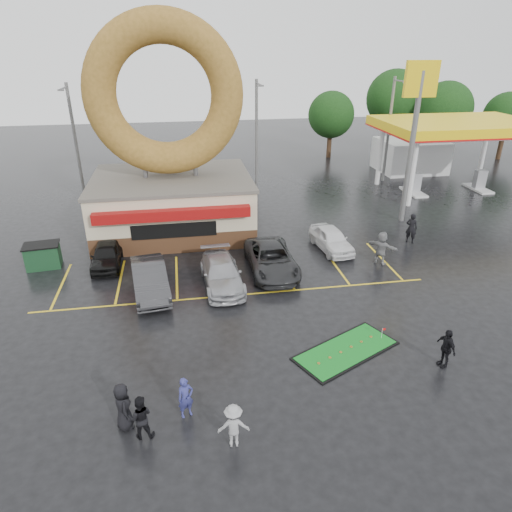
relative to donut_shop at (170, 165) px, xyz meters
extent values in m
plane|color=black|center=(3.00, -12.97, -4.46)|extent=(120.00, 120.00, 0.00)
cube|color=#472B19|center=(0.00, 0.03, -3.86)|extent=(10.00, 8.00, 1.20)
cube|color=beige|center=(0.00, 0.03, -2.11)|extent=(10.00, 8.00, 2.30)
cube|color=#59544C|center=(0.00, 0.03, -0.86)|extent=(10.20, 8.20, 0.20)
cube|color=maroon|center=(0.00, -4.27, -1.86)|extent=(9.00, 0.60, 0.60)
cylinder|color=slate|center=(-1.60, 0.03, -0.16)|extent=(0.30, 0.30, 1.20)
cylinder|color=slate|center=(1.60, 0.03, -0.16)|extent=(0.30, 0.30, 1.20)
torus|color=brown|center=(0.00, 0.03, 4.24)|extent=(9.60, 2.00, 9.60)
cylinder|color=silver|center=(18.00, 2.03, -1.96)|extent=(0.40, 0.40, 5.00)
cylinder|color=silver|center=(18.00, 8.03, -1.96)|extent=(0.40, 0.40, 5.00)
cylinder|color=silver|center=(28.00, 8.03, -1.96)|extent=(0.40, 0.40, 5.00)
cube|color=silver|center=(23.00, 5.03, 0.79)|extent=(12.00, 8.00, 0.50)
cube|color=yellow|center=(23.00, 5.03, 1.09)|extent=(12.30, 8.30, 0.70)
cube|color=#99999E|center=(20.00, 5.03, -3.56)|extent=(0.90, 0.60, 1.60)
cube|color=#99999E|center=(26.00, 5.03, -3.56)|extent=(0.90, 0.60, 1.60)
cube|color=silver|center=(23.00, 12.03, -2.96)|extent=(6.00, 5.00, 3.00)
cylinder|color=slate|center=(16.00, -0.97, 0.54)|extent=(0.36, 0.36, 10.00)
cube|color=yellow|center=(16.00, -0.97, 5.04)|extent=(2.20, 0.30, 2.20)
cylinder|color=slate|center=(-7.00, 7.03, 0.04)|extent=(0.24, 0.24, 9.00)
cylinder|color=slate|center=(-7.00, 6.03, 4.24)|extent=(0.12, 2.00, 0.12)
cube|color=slate|center=(-7.00, 5.03, 4.19)|extent=(0.40, 0.18, 0.12)
cylinder|color=slate|center=(7.00, 8.03, 0.04)|extent=(0.24, 0.24, 9.00)
cylinder|color=slate|center=(7.00, 7.03, 4.24)|extent=(0.12, 2.00, 0.12)
cube|color=slate|center=(7.00, 6.03, 4.19)|extent=(0.40, 0.18, 0.12)
cylinder|color=slate|center=(19.00, 9.03, 0.04)|extent=(0.24, 0.24, 9.00)
cylinder|color=slate|center=(19.00, 8.03, 4.24)|extent=(0.12, 2.00, 0.12)
cube|color=slate|center=(19.00, 7.03, 4.19)|extent=(0.40, 0.18, 0.12)
cylinder|color=#332114|center=(29.00, 17.03, -3.02)|extent=(0.50, 0.50, 2.88)
sphere|color=black|center=(29.00, 17.03, 0.74)|extent=(5.60, 5.60, 5.60)
cylinder|color=#332114|center=(35.00, 15.03, -3.20)|extent=(0.50, 0.50, 2.52)
sphere|color=black|center=(35.00, 15.03, 0.09)|extent=(4.90, 4.90, 4.90)
cylinder|color=#332114|center=(25.00, 21.03, -2.84)|extent=(0.50, 0.50, 3.24)
sphere|color=black|center=(25.00, 21.03, 1.39)|extent=(6.30, 6.30, 6.30)
cylinder|color=#332114|center=(17.00, 19.03, -3.20)|extent=(0.50, 0.50, 2.52)
sphere|color=black|center=(17.00, 19.03, 0.09)|extent=(4.90, 4.90, 4.90)
imported|color=black|center=(-3.86, -4.97, -3.80)|extent=(1.63, 3.95, 1.34)
imported|color=#313033|center=(-1.30, -8.58, -3.68)|extent=(2.26, 4.91, 1.56)
imported|color=#A0A0A5|center=(2.35, -8.40, -3.77)|extent=(2.20, 4.88, 1.39)
imported|color=#29292B|center=(5.23, -7.22, -3.72)|extent=(2.47, 5.34, 1.48)
imported|color=white|center=(9.43, -4.97, -3.77)|extent=(2.08, 4.23, 1.39)
imported|color=navy|center=(0.23, -17.40, -3.70)|extent=(0.66, 0.55, 1.53)
imported|color=black|center=(-1.21, -18.08, -3.67)|extent=(0.80, 0.63, 1.59)
imported|color=gray|center=(1.67, -18.92, -3.69)|extent=(1.04, 0.65, 1.55)
imported|color=black|center=(-1.79, -17.58, -3.60)|extent=(0.76, 0.96, 1.73)
imported|color=black|center=(10.31, -16.40, -3.64)|extent=(0.55, 1.02, 1.66)
imported|color=gray|center=(11.62, -7.31, -3.49)|extent=(1.60, 1.75, 1.94)
imported|color=black|center=(14.75, -4.72, -3.50)|extent=(0.84, 0.79, 1.94)
cube|color=#194325|center=(-7.38, -4.53, -3.81)|extent=(1.93, 1.40, 1.30)
cube|color=black|center=(6.84, -14.91, -4.44)|extent=(4.89, 3.72, 0.05)
cube|color=#137320|center=(6.84, -14.91, -4.41)|extent=(4.61, 3.45, 0.03)
cylinder|color=silver|center=(8.63, -14.37, -4.16)|extent=(0.02, 0.02, 0.51)
cube|color=red|center=(8.70, -14.37, -3.95)|extent=(0.14, 0.01, 0.10)
camera|label=1|loc=(0.58, -29.48, 7.16)|focal=32.00mm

